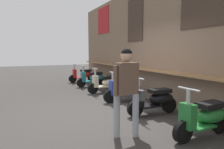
{
  "coord_description": "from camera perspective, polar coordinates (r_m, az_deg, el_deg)",
  "views": [
    {
      "loc": [
        4.91,
        -2.07,
        1.6
      ],
      "look_at": [
        -1.39,
        0.88,
        0.81
      ],
      "focal_mm": 32.84,
      "sensor_mm": 36.0,
      "label": 1
    }
  ],
  "objects": [
    {
      "name": "scooter_green",
      "position": [
        4.27,
        24.67,
        -10.61
      ],
      "size": [
        0.46,
        1.4,
        0.97
      ],
      "rotation": [
        0.0,
        0.0,
        -1.53
      ],
      "color": "#237533",
      "rests_on": "ground_plane"
    },
    {
      "name": "scooter_blue",
      "position": [
        6.56,
        4.13,
        -4.18
      ],
      "size": [
        0.48,
        1.4,
        0.97
      ],
      "rotation": [
        0.0,
        0.0,
        -1.63
      ],
      "color": "#233D9E",
      "rests_on": "ground_plane"
    },
    {
      "name": "market_stall_facade",
      "position": [
        6.4,
        14.92,
        9.27
      ],
      "size": [
        13.83,
        0.61,
        3.88
      ],
      "color": "#7F6651",
      "rests_on": "ground_plane"
    },
    {
      "name": "shopper_with_handbag",
      "position": [
        3.77,
        4.23,
        -2.6
      ],
      "size": [
        0.33,
        0.66,
        1.66
      ],
      "rotation": [
        0.0,
        0.0,
        3.28
      ],
      "color": "#999EA8",
      "rests_on": "ground_plane"
    },
    {
      "name": "scooter_cream",
      "position": [
        7.98,
        -1.5,
        -2.26
      ],
      "size": [
        0.46,
        1.4,
        0.97
      ],
      "rotation": [
        0.0,
        0.0,
        -1.53
      ],
      "color": "beige",
      "rests_on": "ground_plane"
    },
    {
      "name": "scooter_teal",
      "position": [
        9.36,
        -5.18,
        -0.99
      ],
      "size": [
        0.46,
        1.4,
        0.97
      ],
      "rotation": [
        0.0,
        0.0,
        -1.58
      ],
      "color": "#197075",
      "rests_on": "ground_plane"
    },
    {
      "name": "scooter_black",
      "position": [
        5.34,
        12.03,
        -6.78
      ],
      "size": [
        0.49,
        1.4,
        0.97
      ],
      "rotation": [
        0.0,
        0.0,
        -1.64
      ],
      "color": "black",
      "rests_on": "ground_plane"
    },
    {
      "name": "scooter_red",
      "position": [
        10.77,
        -7.88,
        -0.05
      ],
      "size": [
        0.46,
        1.4,
        0.97
      ],
      "rotation": [
        0.0,
        0.0,
        -1.61
      ],
      "color": "red",
      "rests_on": "ground_plane"
    },
    {
      "name": "ground_plane",
      "position": [
        5.56,
        -2.14,
        -10.24
      ],
      "size": [
        38.73,
        38.73,
        0.0
      ],
      "primitive_type": "plane",
      "color": "#383533"
    }
  ]
}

